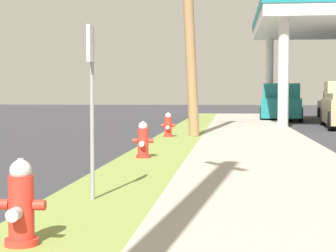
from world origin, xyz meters
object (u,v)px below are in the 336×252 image
object	(u,v)px
street_sign_post	(92,76)
truck_teal_at_far_bay	(282,104)
fire_hydrant_second	(143,142)
fire_hydrant_nearest	(21,208)
fire_hydrant_third	(168,126)

from	to	relation	value
street_sign_post	truck_teal_at_far_bay	xyz separation A→B (m)	(4.43, 25.42, -0.72)
fire_hydrant_second	truck_teal_at_far_bay	bearing A→B (deg)	77.64
fire_hydrant_nearest	truck_teal_at_far_bay	world-z (taller)	truck_teal_at_far_bay
fire_hydrant_nearest	truck_teal_at_far_bay	size ratio (longest dim) A/B	0.13
fire_hydrant_nearest	truck_teal_at_far_bay	xyz separation A→B (m)	(4.52, 27.68, 0.47)
fire_hydrant_second	fire_hydrant_third	size ratio (longest dim) A/B	1.00
fire_hydrant_second	truck_teal_at_far_bay	size ratio (longest dim) A/B	0.13
fire_hydrant_second	truck_teal_at_far_bay	xyz separation A→B (m)	(4.52, 20.60, 0.47)
fire_hydrant_second	street_sign_post	world-z (taller)	street_sign_post
fire_hydrant_nearest	fire_hydrant_third	distance (m)	13.09
fire_hydrant_third	truck_teal_at_far_bay	xyz separation A→B (m)	(4.63, 14.59, 0.47)
truck_teal_at_far_bay	fire_hydrant_third	bearing A→B (deg)	-107.60
fire_hydrant_nearest	truck_teal_at_far_bay	bearing A→B (deg)	80.72
fire_hydrant_nearest	fire_hydrant_second	world-z (taller)	same
truck_teal_at_far_bay	street_sign_post	bearing A→B (deg)	-99.89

